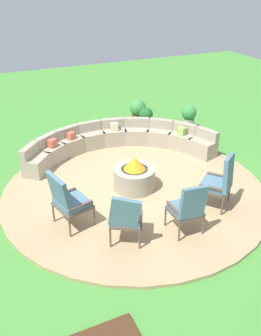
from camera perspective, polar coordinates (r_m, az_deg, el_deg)
The scene contains 11 objects.
ground_plane at distance 7.96m, azimuth 0.60°, elevation -3.47°, with size 24.00×24.00×0.00m, color #478C38.
patio_circle at distance 7.94m, azimuth 0.60°, elevation -3.29°, with size 5.68×5.68×0.06m, color tan.
fire_pit at distance 7.78m, azimuth 0.62°, elevation -1.26°, with size 0.89×0.89×0.75m.
curved_stone_bench at distance 9.40m, azimuth -2.07°, elevation 4.13°, with size 4.72×2.26×0.68m.
lounge_chair_front_left at distance 6.60m, azimuth -9.87°, elevation -4.90°, with size 0.75×0.75×1.13m.
lounge_chair_front_right at distance 6.15m, azimuth -0.75°, elevation -7.59°, with size 0.74×0.78×1.02m.
lounge_chair_back_left at distance 6.43m, azimuth 9.04°, elevation -6.10°, with size 0.54×0.53×1.04m.
lounge_chair_back_right at distance 7.26m, azimuth 13.93°, elevation -1.97°, with size 0.81×0.83×1.15m.
potted_plant_0 at distance 11.08m, azimuth 2.44°, elevation 8.01°, with size 0.42×0.42×0.64m.
potted_plant_3 at distance 11.09m, azimuth 9.16°, elevation 8.06°, with size 0.44×0.44×0.75m.
potted_plant_4 at distance 11.27m, azimuth 1.16°, elevation 8.90°, with size 0.49×0.49×0.80m.
Camera 1 is at (-2.90, -6.10, 4.22)m, focal length 38.68 mm.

